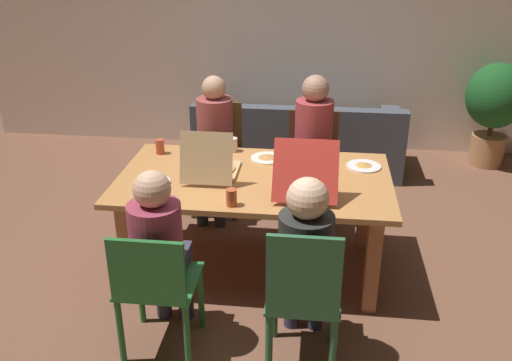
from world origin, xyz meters
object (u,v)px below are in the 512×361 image
chair_1 (303,296)px  couch (298,143)px  drinking_glass_0 (232,145)px  potted_plant (495,104)px  plate_0 (364,166)px  drinking_glass_2 (160,147)px  chair_3 (155,285)px  plate_2 (152,182)px  chair_0 (218,150)px  chair_2 (312,159)px  person_3 (160,243)px  pizza_box_0 (306,176)px  person_2 (313,139)px  drinking_glass_1 (231,197)px  drinking_glass_3 (214,146)px  person_0 (214,137)px  plate_1 (267,158)px  person_1 (305,253)px  dining_table (254,190)px  pizza_box_1 (212,168)px

chair_1 → couch: 3.01m
chair_1 → drinking_glass_0: (-0.62, 1.50, 0.29)m
drinking_glass_0 → potted_plant: size_ratio=0.10×
plate_0 → drinking_glass_2: (-1.55, 0.08, 0.05)m
chair_3 → plate_2: chair_3 is taller
chair_0 → plate_0: bearing=-31.2°
chair_2 → person_3: (-0.84, -1.84, 0.18)m
chair_1 → pizza_box_0: 1.01m
chair_2 → plate_2: size_ratio=3.60×
person_2 → plate_0: person_2 is taller
person_3 → drinking_glass_1: person_3 is taller
chair_1 → drinking_glass_3: 1.63m
person_0 → plate_2: 1.07m
plate_2 → drinking_glass_2: 0.55m
chair_1 → person_2: bearing=90.0°
plate_0 → chair_1: bearing=-106.4°
person_2 → drinking_glass_3: 0.88m
chair_1 → plate_1: chair_1 is taller
chair_3 → pizza_box_0: pizza_box_0 is taller
chair_1 → potted_plant: 3.83m
drinking_glass_2 → drinking_glass_1: bearing=-49.7°
plate_0 → couch: (-0.55, 1.70, -0.48)m
person_1 → chair_3: person_1 is taller
plate_0 → drinking_glass_1: size_ratio=2.24×
chair_0 → chair_3: bearing=-90.0°
person_2 → person_0: bearing=178.6°
dining_table → person_3: size_ratio=1.65×
drinking_glass_2 → potted_plant: potted_plant is taller
person_0 → chair_3: person_0 is taller
drinking_glass_2 → couch: 1.97m
person_2 → chair_3: (-0.84, -1.83, -0.25)m
dining_table → chair_2: size_ratio=2.10×
plate_1 → drinking_glass_0: drinking_glass_0 is taller
person_0 → drinking_glass_3: bearing=-78.7°
plate_0 → drinking_glass_0: drinking_glass_0 is taller
chair_0 → pizza_box_1: (0.15, -1.01, 0.27)m
drinking_glass_0 → drinking_glass_3: bearing=-147.8°
potted_plant → plate_0: bearing=-125.9°
drinking_glass_3 → drinking_glass_1: bearing=-72.5°
chair_3 → person_2: bearing=65.3°
pizza_box_1 → plate_2: size_ratio=1.79×
pizza_box_0 → plate_2: size_ratio=2.52×
pizza_box_0 → drinking_glass_1: pizza_box_0 is taller
chair_3 → drinking_glass_1: 0.72m
pizza_box_1 → potted_plant: (2.56, 2.30, -0.12)m
drinking_glass_0 → potted_plant: bearing=36.6°
chair_0 → chair_3: 2.01m
chair_1 → pizza_box_0: bearing=91.7°
pizza_box_0 → plate_2: bearing=-173.1°
chair_0 → drinking_glass_0: chair_0 is taller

